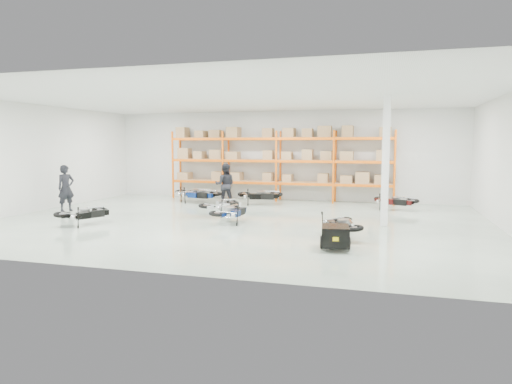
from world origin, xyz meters
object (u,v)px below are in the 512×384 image
(moto_blue_centre, at_px, (231,209))
(person_back, at_px, (225,185))
(moto_back_d, at_px, (395,198))
(moto_silver_left, at_px, (222,202))
(trailer, at_px, (335,236))
(moto_back_a, at_px, (199,192))
(moto_back_c, at_px, (260,193))
(moto_black_far_left, at_px, (84,210))
(moto_back_b, at_px, (194,191))
(moto_touring_right, at_px, (341,221))
(person_left, at_px, (66,188))

(moto_blue_centre, relative_size, person_back, 0.87)
(moto_back_d, bearing_deg, moto_silver_left, 137.04)
(trailer, xyz_separation_m, moto_back_a, (-7.38, 8.04, 0.18))
(trailer, bearing_deg, moto_blue_centre, 134.52)
(moto_back_c, height_order, person_back, person_back)
(moto_back_c, bearing_deg, moto_blue_centre, 172.47)
(moto_silver_left, bearing_deg, trailer, 163.16)
(moto_black_far_left, height_order, moto_back_d, moto_back_d)
(moto_black_far_left, distance_m, trailer, 9.02)
(trailer, height_order, moto_back_c, moto_back_c)
(trailer, height_order, moto_back_b, moto_back_b)
(moto_silver_left, bearing_deg, moto_back_b, -25.30)
(moto_back_d, bearing_deg, moto_back_c, 108.65)
(moto_touring_right, xyz_separation_m, person_back, (-5.90, 6.00, 0.45))
(moto_blue_centre, height_order, moto_back_b, moto_back_b)
(moto_back_a, height_order, person_back, person_back)
(moto_back_a, bearing_deg, moto_back_c, -71.70)
(moto_black_far_left, distance_m, person_left, 3.91)
(moto_blue_centre, bearing_deg, moto_back_a, -50.13)
(moto_touring_right, height_order, person_left, person_left)
(moto_touring_right, bearing_deg, moto_black_far_left, 163.76)
(moto_back_b, height_order, person_back, person_back)
(moto_back_c, bearing_deg, moto_touring_right, -158.16)
(moto_touring_right, xyz_separation_m, moto_back_b, (-7.90, 6.95, 0.02))
(trailer, relative_size, moto_back_d, 0.92)
(moto_black_far_left, height_order, trailer, moto_black_far_left)
(moto_back_d, bearing_deg, moto_black_far_left, 142.86)
(moto_silver_left, height_order, moto_back_c, moto_back_c)
(moto_touring_right, height_order, moto_back_d, moto_touring_right)
(moto_back_b, bearing_deg, moto_touring_right, -137.59)
(moto_back_d, relative_size, person_back, 0.87)
(moto_back_b, distance_m, person_left, 5.97)
(moto_back_a, distance_m, person_back, 1.60)
(moto_black_far_left, xyz_separation_m, moto_back_b, (1.02, 7.16, 0.03))
(moto_silver_left, relative_size, person_back, 0.87)
(trailer, relative_size, person_left, 0.79)
(moto_black_far_left, xyz_separation_m, trailer, (8.91, -1.39, -0.14))
(moto_black_far_left, xyz_separation_m, moto_back_d, (10.55, 6.81, 0.00))
(moto_touring_right, bearing_deg, person_back, 116.96)
(moto_back_b, xyz_separation_m, moto_back_c, (3.46, -0.21, 0.02))
(trailer, relative_size, moto_back_b, 0.87)
(moto_back_a, relative_size, person_back, 0.94)
(moto_silver_left, bearing_deg, moto_blue_centre, 146.69)
(person_left, bearing_deg, moto_back_d, -46.87)
(moto_back_b, distance_m, moto_back_c, 3.46)
(moto_back_c, xyz_separation_m, moto_back_d, (6.08, -0.15, -0.05))
(moto_black_far_left, bearing_deg, moto_back_d, -121.07)
(moto_silver_left, xyz_separation_m, person_back, (-0.90, 2.79, 0.46))
(moto_blue_centre, xyz_separation_m, moto_back_a, (-3.30, 4.86, 0.04))
(person_left, bearing_deg, moto_black_far_left, -106.96)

